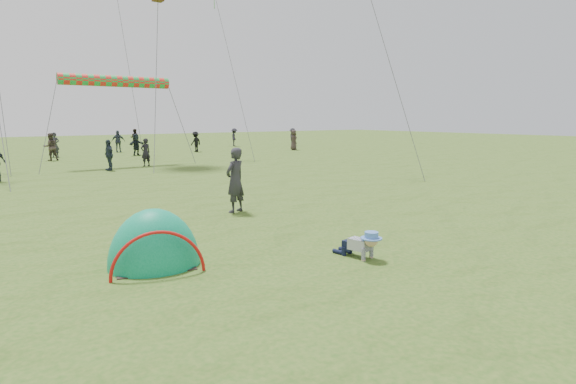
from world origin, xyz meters
TOP-DOWN VIEW (x-y plane):
  - ground at (0.00, 0.00)m, footprint 140.00×140.00m
  - crawling_toddler at (0.97, -0.35)m, footprint 0.67×0.85m
  - popup_tent at (-2.54, 1.61)m, footprint 1.97×1.75m
  - standing_adult at (1.11, 4.98)m, footprint 0.82×0.68m
  - crowd_person_2 at (4.99, 31.06)m, footprint 1.11×0.77m
  - crowd_person_3 at (16.44, 32.42)m, footprint 1.17×1.29m
  - crowd_person_5 at (5.14, 26.94)m, footprint 1.54×1.06m
  - crowd_person_6 at (-0.00, 28.67)m, footprint 0.77×0.71m
  - crowd_person_7 at (-0.63, 26.20)m, footprint 0.92×0.75m
  - crowd_person_9 at (21.61, 29.82)m, footprint 1.25×1.26m
  - crowd_person_10 at (17.96, 24.73)m, footprint 0.76×0.96m
  - crowd_person_12 at (3.23, 19.20)m, footprint 0.66×0.51m
  - crowd_person_13 at (8.25, 37.28)m, footprint 1.04×0.97m
  - crowd_person_14 at (0.95, 18.24)m, footprint 0.49×0.99m
  - crowd_person_15 at (10.26, 27.84)m, footprint 1.22×1.00m
  - rainbow_tube_kite at (2.21, 20.61)m, footprint 6.08×0.64m

SIDE VIEW (x-z plane):
  - ground at x=0.00m, z-range 0.00..0.00m
  - popup_tent at x=-2.54m, z-range -1.10..1.10m
  - crawling_toddler at x=0.97m, z-range 0.00..0.59m
  - crowd_person_5 at x=5.14m, z-range 0.00..1.59m
  - crowd_person_12 at x=3.23m, z-range 0.00..1.60m
  - crowd_person_14 at x=0.95m, z-range 0.00..1.63m
  - crowd_person_15 at x=10.26m, z-range 0.00..1.65m
  - crowd_person_13 at x=8.25m, z-range 0.00..1.70m
  - crowd_person_10 at x=17.96m, z-range 0.00..1.73m
  - crowd_person_9 at x=21.61m, z-range 0.00..1.74m
  - crowd_person_3 at x=16.44m, z-range 0.00..1.74m
  - crowd_person_2 at x=4.99m, z-range 0.00..1.75m
  - crowd_person_6 at x=0.00m, z-range 0.00..1.76m
  - crowd_person_7 at x=-0.63m, z-range 0.00..1.78m
  - standing_adult at x=1.11m, z-range 0.00..1.91m
  - rainbow_tube_kite at x=2.21m, z-range 4.50..5.14m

